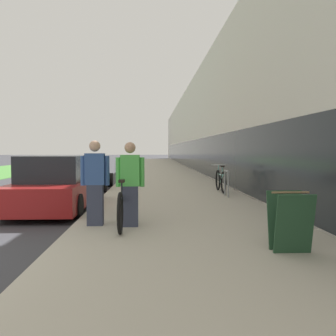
# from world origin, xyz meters

# --- Properties ---
(sidewalk_slab) EXTENTS (4.74, 70.00, 0.12)m
(sidewalk_slab) POSITION_xyz_m (5.44, 21.00, 0.06)
(sidewalk_slab) COLOR #B2AA99
(sidewalk_slab) RESTS_ON ground
(storefront_facade) EXTENTS (10.01, 70.00, 7.09)m
(storefront_facade) POSITION_xyz_m (12.85, 29.00, 3.54)
(storefront_facade) COLOR silver
(storefront_facade) RESTS_ON ground
(lawn_strip) EXTENTS (6.47, 70.00, 0.03)m
(lawn_strip) POSITION_xyz_m (-6.70, 25.00, 0.01)
(lawn_strip) COLOR #478438
(lawn_strip) RESTS_ON ground
(tandem_bicycle) EXTENTS (0.52, 2.95, 0.96)m
(tandem_bicycle) POSITION_xyz_m (4.11, 2.71, 0.53)
(tandem_bicycle) COLOR black
(tandem_bicycle) RESTS_ON sidewalk_slab
(person_rider) EXTENTS (0.57, 0.22, 1.66)m
(person_rider) POSITION_xyz_m (4.25, 2.33, 0.96)
(person_rider) COLOR #33384C
(person_rider) RESTS_ON sidewalk_slab
(person_bystander) EXTENTS (0.58, 0.23, 1.70)m
(person_bystander) POSITION_xyz_m (3.54, 2.47, 0.98)
(person_bystander) COLOR #33384C
(person_bystander) RESTS_ON sidewalk_slab
(bike_rack_hoop) EXTENTS (0.05, 0.60, 0.84)m
(bike_rack_hoop) POSITION_xyz_m (7.12, 6.96, 0.64)
(bike_rack_hoop) COLOR gray
(bike_rack_hoop) RESTS_ON sidewalk_slab
(cruiser_bike_nearest) EXTENTS (0.52, 1.81, 0.96)m
(cruiser_bike_nearest) POSITION_xyz_m (7.16, 8.23, 0.53)
(cruiser_bike_nearest) COLOR black
(cruiser_bike_nearest) RESTS_ON sidewalk_slab
(sandwich_board_sign) EXTENTS (0.56, 0.56, 0.90)m
(sandwich_board_sign) POSITION_xyz_m (6.73, 0.39, 0.57)
(sandwich_board_sign) COLOR #23472D
(sandwich_board_sign) RESTS_ON sidewalk_slab
(parked_sedan_curbside) EXTENTS (1.86, 4.09, 1.48)m
(parked_sedan_curbside) POSITION_xyz_m (2.09, 5.02, 0.66)
(parked_sedan_curbside) COLOR maroon
(parked_sedan_curbside) RESTS_ON ground
(vintage_roadster_curbside) EXTENTS (1.70, 4.19, 1.05)m
(vintage_roadster_curbside) POSITION_xyz_m (2.11, 10.39, 0.46)
(vintage_roadster_curbside) COLOR maroon
(vintage_roadster_curbside) RESTS_ON ground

